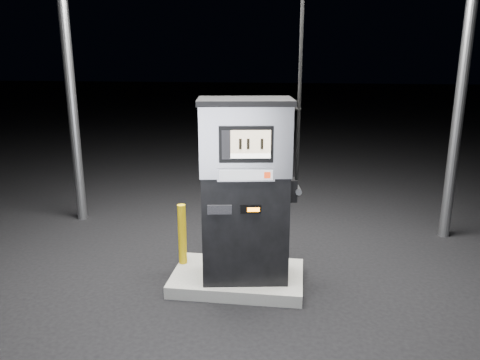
# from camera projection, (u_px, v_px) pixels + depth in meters

# --- Properties ---
(ground) EXTENTS (80.00, 80.00, 0.00)m
(ground) POSITION_uv_depth(u_px,v_px,m) (238.00, 283.00, 5.83)
(ground) COLOR black
(ground) RESTS_ON ground
(pump_island) EXTENTS (1.60, 1.00, 0.15)m
(pump_island) POSITION_uv_depth(u_px,v_px,m) (238.00, 278.00, 5.81)
(pump_island) COLOR slate
(pump_island) RESTS_ON ground
(fuel_dispenser) EXTENTS (1.23, 0.79, 4.45)m
(fuel_dispenser) POSITION_uv_depth(u_px,v_px,m) (245.00, 189.00, 5.41)
(fuel_dispenser) COLOR black
(fuel_dispenser) RESTS_ON pump_island
(bollard_left) EXTENTS (0.11, 0.11, 0.79)m
(bollard_left) POSITION_uv_depth(u_px,v_px,m) (182.00, 234.00, 5.96)
(bollard_left) COLOR gold
(bollard_left) RESTS_ON pump_island
(bollard_right) EXTENTS (0.11, 0.11, 0.85)m
(bollard_right) POSITION_uv_depth(u_px,v_px,m) (283.00, 245.00, 5.56)
(bollard_right) COLOR gold
(bollard_right) RESTS_ON pump_island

